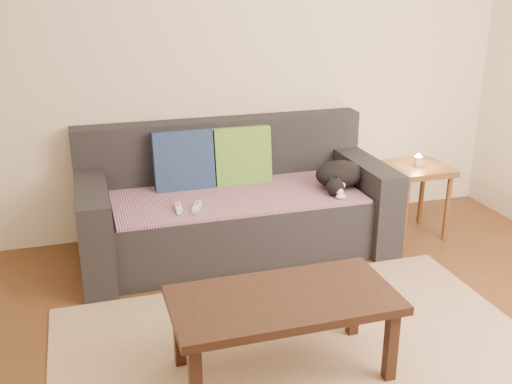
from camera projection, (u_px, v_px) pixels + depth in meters
ground at (318, 382)px, 2.87m from camera, size 4.50×4.50×0.00m
back_wall at (216, 56)px, 4.23m from camera, size 4.50×0.04×2.60m
sofa at (234, 208)px, 4.18m from camera, size 2.10×0.94×0.87m
throw_blanket at (237, 196)px, 4.06m from camera, size 1.66×0.74×0.02m
cushion_navy at (184, 161)px, 4.14m from camera, size 0.42×0.17×0.43m
cushion_green at (242, 156)px, 4.25m from camera, size 0.41×0.16×0.42m
cat at (340, 175)px, 4.15m from camera, size 0.45×0.43×0.19m
wii_remote_a at (178, 208)px, 3.78m from camera, size 0.05×0.15×0.03m
wii_remote_b at (197, 207)px, 3.80m from camera, size 0.09×0.15×0.03m
side_table at (416, 178)px, 4.38m from camera, size 0.43×0.43×0.53m
candle at (418, 161)px, 4.33m from camera, size 0.06×0.06×0.09m
rug at (307, 363)px, 3.01m from camera, size 2.50×1.80×0.01m
coffee_table at (284, 306)px, 2.82m from camera, size 1.07×0.53×0.43m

